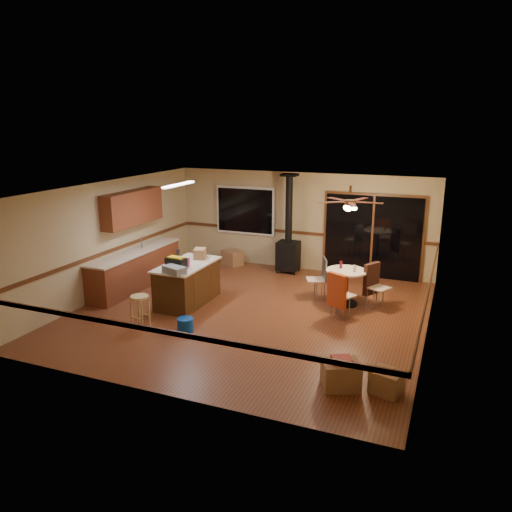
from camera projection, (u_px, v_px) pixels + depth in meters
The scene contains 35 objects.
floor at pixel (251, 312), 10.48m from camera, with size 7.00×7.00×0.00m, color brown.
ceiling at pixel (250, 189), 9.80m from camera, with size 7.00×7.00×0.00m, color silver.
wall_back at pixel (301, 222), 13.27m from camera, with size 7.00×7.00×0.00m, color tan.
wall_front at pixel (154, 311), 7.01m from camera, with size 7.00×7.00×0.00m, color tan.
wall_left at pixel (110, 238), 11.41m from camera, with size 7.00×7.00×0.00m, color tan.
wall_right at pixel (432, 271), 8.87m from camera, with size 7.00×7.00×0.00m, color tan.
chair_rail at pixel (251, 267), 10.22m from camera, with size 7.00×7.00×0.08m, color #542B15, non-canonical shape.
window at pixel (245, 211), 13.76m from camera, with size 1.72×0.10×1.32m, color black.
sliding_door at pixel (372, 237), 12.60m from camera, with size 2.52×0.10×2.10m, color black.
lower_cabinets at pixel (136, 270), 11.98m from camera, with size 0.60×3.00×0.86m, color brown.
countertop at pixel (135, 252), 11.86m from camera, with size 0.64×3.04×0.04m, color beige.
upper_cabinets at pixel (133, 208), 11.82m from camera, with size 0.35×2.00×0.80m, color brown.
kitchen_island at pixel (187, 283), 10.91m from camera, with size 0.88×1.68×0.90m.
wood_stove at pixel (288, 245), 13.09m from camera, with size 0.55×0.50×2.52m.
ceiling_fan at pixel (350, 204), 10.37m from camera, with size 0.24×0.24×0.55m.
fluorescent_strip at pixel (179, 185), 10.73m from camera, with size 0.10×1.20×0.04m, color white.
toolbox_grey at pixel (174, 270), 10.08m from camera, with size 0.48×0.27×0.15m, color slate.
toolbox_black at pixel (176, 263), 10.39m from camera, with size 0.42×0.22×0.23m, color black.
toolbox_yellow_lid at pixel (176, 257), 10.35m from camera, with size 0.34×0.18×0.03m, color gold.
box_on_island at pixel (200, 253), 11.19m from camera, with size 0.25×0.33×0.22m, color #8D623F.
bottle_dark at pixel (178, 255), 11.05m from camera, with size 0.07×0.07×0.25m, color black.
bottle_pink at pixel (189, 262), 10.53m from camera, with size 0.06×0.06×0.20m, color #D84C8C.
bottle_white at pixel (200, 253), 11.33m from camera, with size 0.05×0.05×0.16m, color white.
bar_stool at pixel (140, 311), 9.65m from camera, with size 0.35×0.35×0.64m, color tan.
blue_bucket at pixel (185, 325), 9.50m from camera, with size 0.31×0.31×0.26m, color #0C43A8.
dining_table at pixel (346, 281), 10.81m from camera, with size 0.88×0.88×0.78m.
glass_red at pixel (341, 265), 10.86m from camera, with size 0.06×0.06×0.16m, color #590C14.
glass_cream at pixel (355, 268), 10.61m from camera, with size 0.06×0.06×0.14m, color beige.
chair_left at pixel (321, 274), 11.14m from camera, with size 0.53×0.53×0.51m.
chair_near at pixel (338, 290), 10.01m from camera, with size 0.59×0.60×0.70m.
chair_right at pixel (372, 279), 10.71m from camera, with size 0.60×0.59×0.70m.
box_under_window at pixel (233, 258), 13.87m from camera, with size 0.52×0.42×0.42m, color #8D623F.
box_corner_a at pixel (341, 375), 7.48m from camera, with size 0.54×0.46×0.41m, color #8D623F.
box_corner_b at pixel (387, 382), 7.32m from camera, with size 0.43×0.37×0.35m, color #8D623F.
box_small_red at pixel (342, 360), 7.41m from camera, with size 0.29×0.24×0.08m, color maroon.
Camera 1 is at (3.79, -9.05, 3.88)m, focal length 35.00 mm.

